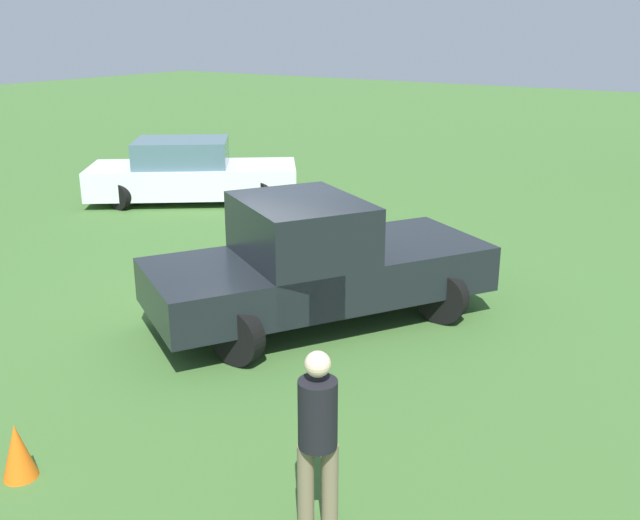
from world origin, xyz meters
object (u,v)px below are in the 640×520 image
sedan_near (191,173)px  traffic_cone (18,451)px  person_bystander (318,432)px  pickup_truck (312,260)px

sedan_near → traffic_cone: sedan_near is taller
traffic_cone → person_bystander: bearing=19.6°
pickup_truck → traffic_cone: (-0.19, -4.55, -0.64)m
sedan_near → person_bystander: bearing=-79.3°
sedan_near → person_bystander: person_bystander is taller
traffic_cone → pickup_truck: bearing=87.6°
pickup_truck → traffic_cone: bearing=-151.7°
pickup_truck → person_bystander: 4.37m
pickup_truck → traffic_cone: 4.59m
person_bystander → pickup_truck: bearing=178.5°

